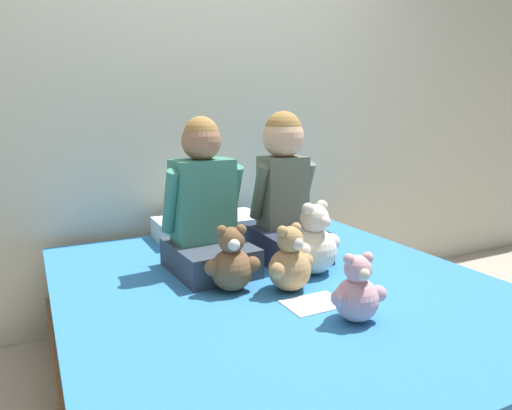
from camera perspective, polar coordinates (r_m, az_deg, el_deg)
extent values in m
plane|color=#B2A899|center=(2.10, 2.59, -23.00)|extent=(14.00, 14.00, 0.00)
cube|color=beige|center=(2.67, -8.26, 12.76)|extent=(8.00, 0.06, 2.50)
cube|color=brown|center=(2.03, 2.62, -20.01)|extent=(1.67, 1.86, 0.26)
cube|color=silver|center=(1.91, 2.69, -13.73)|extent=(1.64, 1.83, 0.24)
cube|color=#337FC6|center=(1.86, 2.73, -10.04)|extent=(1.65, 1.84, 0.03)
cube|color=#384251|center=(1.96, -5.81, -6.53)|extent=(0.33, 0.41, 0.12)
cube|color=#3D8470|center=(1.96, -6.66, 0.56)|extent=(0.26, 0.17, 0.35)
sphere|color=#9E7051|center=(1.92, -6.84, 7.96)|extent=(0.17, 0.17, 0.17)
sphere|color=#A37A42|center=(1.92, -6.86, 8.82)|extent=(0.15, 0.15, 0.15)
cylinder|color=#3D8470|center=(1.90, -10.62, 0.40)|extent=(0.06, 0.15, 0.28)
cylinder|color=#3D8470|center=(2.01, -2.93, 1.20)|extent=(0.06, 0.15, 0.28)
cube|color=#282D47|center=(2.12, 3.95, -4.83)|extent=(0.30, 0.36, 0.14)
cube|color=#5B6656|center=(2.11, 3.34, 1.65)|extent=(0.21, 0.15, 0.33)
sphere|color=#DBAD89|center=(2.08, 3.43, 8.46)|extent=(0.19, 0.19, 0.19)
sphere|color=#A37A42|center=(2.08, 3.44, 9.38)|extent=(0.17, 0.17, 0.17)
cylinder|color=#5B6656|center=(2.06, 0.45, 1.64)|extent=(0.06, 0.14, 0.26)
cylinder|color=#5B6656|center=(2.17, 6.09, 2.09)|extent=(0.06, 0.14, 0.26)
sphere|color=brown|center=(1.75, -3.04, -8.08)|extent=(0.16, 0.16, 0.16)
sphere|color=brown|center=(1.72, -3.09, -4.42)|extent=(0.10, 0.10, 0.10)
sphere|color=white|center=(1.68, -2.78, -4.98)|extent=(0.05, 0.05, 0.05)
sphere|color=brown|center=(1.70, -4.30, -3.23)|extent=(0.04, 0.04, 0.04)
sphere|color=brown|center=(1.71, -1.91, -3.08)|extent=(0.04, 0.04, 0.04)
sphere|color=brown|center=(1.72, -5.48, -7.82)|extent=(0.06, 0.06, 0.06)
sphere|color=brown|center=(1.75, -0.44, -7.42)|extent=(0.06, 0.06, 0.06)
sphere|color=silver|center=(1.94, 7.23, -5.69)|extent=(0.19, 0.19, 0.19)
sphere|color=silver|center=(1.90, 7.34, -1.68)|extent=(0.12, 0.12, 0.12)
sphere|color=white|center=(1.87, 8.52, -2.13)|extent=(0.05, 0.05, 0.05)
sphere|color=silver|center=(1.86, 6.50, -0.48)|extent=(0.05, 0.05, 0.05)
sphere|color=silver|center=(1.92, 8.22, -0.12)|extent=(0.05, 0.05, 0.05)
sphere|color=silver|center=(1.85, 5.83, -5.70)|extent=(0.07, 0.07, 0.07)
sphere|color=silver|center=(1.99, 9.43, -4.58)|extent=(0.07, 0.07, 0.07)
sphere|color=tan|center=(1.75, 4.12, -8.08)|extent=(0.16, 0.16, 0.16)
sphere|color=tan|center=(1.71, 4.17, -4.37)|extent=(0.10, 0.10, 0.10)
sphere|color=beige|center=(1.69, 5.23, -4.83)|extent=(0.05, 0.05, 0.05)
sphere|color=tan|center=(1.68, 3.32, -3.30)|extent=(0.04, 0.04, 0.04)
sphere|color=tan|center=(1.73, 5.04, -2.88)|extent=(0.04, 0.04, 0.04)
sphere|color=tan|center=(1.68, 2.65, -8.17)|extent=(0.06, 0.06, 0.06)
sphere|color=tan|center=(1.79, 6.27, -7.00)|extent=(0.06, 0.06, 0.06)
sphere|color=#DBA3B2|center=(1.55, 12.45, -11.45)|extent=(0.15, 0.15, 0.15)
sphere|color=#DBA3B2|center=(1.51, 12.62, -7.80)|extent=(0.09, 0.09, 0.09)
sphere|color=beige|center=(1.48, 13.32, -8.43)|extent=(0.04, 0.04, 0.04)
sphere|color=#DBA3B2|center=(1.48, 11.57, -6.67)|extent=(0.04, 0.04, 0.04)
sphere|color=#DBA3B2|center=(1.51, 13.77, -6.40)|extent=(0.04, 0.04, 0.04)
sphere|color=#DBA3B2|center=(1.50, 10.36, -11.39)|extent=(0.06, 0.06, 0.06)
sphere|color=#DBA3B2|center=(1.56, 15.01, -10.65)|extent=(0.06, 0.06, 0.06)
cube|color=silver|center=(2.48, -5.74, -2.77)|extent=(0.57, 0.31, 0.11)
cube|color=white|center=(1.67, 7.27, -12.11)|extent=(0.21, 0.15, 0.00)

